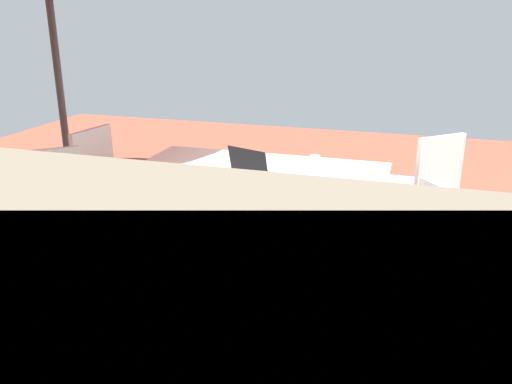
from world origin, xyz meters
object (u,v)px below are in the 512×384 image
object	(u,v)px
dining_table	(256,179)
chair_east	(110,183)
laptop	(254,169)
cup	(315,163)
chair_northwest	(417,266)
chair_northeast	(54,216)
chair_southwest	(423,185)

from	to	relation	value
dining_table	chair_east	xyz separation A→B (m)	(1.22, -0.00, -0.15)
laptop	cup	size ratio (longest dim) A/B	3.52
chair_northwest	chair_east	size ratio (longest dim) A/B	1.00
laptop	chair_east	bearing A→B (deg)	15.87
laptop	cup	distance (m)	0.47
dining_table	chair_northeast	world-z (taller)	chair_northeast
chair_northeast	chair_southwest	size ratio (longest dim) A/B	1.00
chair_northeast	laptop	xyz separation A→B (m)	(-1.21, -0.64, 0.25)
chair_northwest	cup	world-z (taller)	chair_northwest
chair_northeast	chair_northwest	xyz separation A→B (m)	(-2.36, 0.05, 0.00)
chair_east	chair_southwest	size ratio (longest dim) A/B	1.00
chair_east	dining_table	bearing A→B (deg)	-81.74
chair_southwest	laptop	distance (m)	1.42
dining_table	laptop	bearing A→B (deg)	98.30
dining_table	cup	size ratio (longest dim) A/B	16.90
chair_east	laptop	bearing A→B (deg)	-85.70
dining_table	chair_east	world-z (taller)	chair_east
dining_table	laptop	distance (m)	0.13
chair_northeast	laptop	bearing A→B (deg)	-13.28
chair_northeast	chair_southwest	bearing A→B (deg)	-10.16
chair_northwest	chair_northeast	bearing A→B (deg)	-128.57
dining_table	chair_northwest	bearing A→B (deg)	145.98
cup	laptop	bearing A→B (deg)	35.24
chair_northeast	chair_northwest	world-z (taller)	same
dining_table	chair_east	bearing A→B (deg)	-0.02
chair_southwest	laptop	xyz separation A→B (m)	(1.16, 0.78, 0.25)
chair_northeast	chair_northwest	size ratio (longest dim) A/B	1.00
chair_northeast	chair_east	world-z (taller)	same
chair_northwest	chair_east	world-z (taller)	same
laptop	chair_northeast	bearing A→B (deg)	47.79
chair_east	chair_northwest	bearing A→B (deg)	-99.88
chair_northeast	laptop	size ratio (longest dim) A/B	2.55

